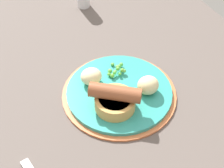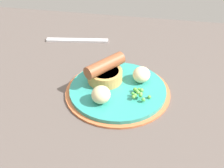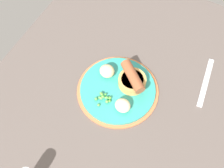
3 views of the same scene
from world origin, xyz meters
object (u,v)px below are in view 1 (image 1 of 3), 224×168
(sausage_pudding, at_px, (115,99))
(potato_chunk_0, at_px, (148,85))
(pea_pile, at_px, (117,69))
(potato_chunk_1, at_px, (91,76))
(dinner_plate, at_px, (119,93))

(sausage_pudding, height_order, potato_chunk_0, sausage_pudding)
(potato_chunk_0, bearing_deg, sausage_pudding, 94.04)
(sausage_pudding, xyz_separation_m, potato_chunk_0, (0.01, -0.08, -0.00))
(sausage_pudding, bearing_deg, pea_pile, 98.50)
(sausage_pudding, distance_m, potato_chunk_1, 0.09)
(dinner_plate, xyz_separation_m, pea_pile, (0.05, -0.02, 0.02))
(potato_chunk_1, bearing_deg, potato_chunk_0, -130.70)
(sausage_pudding, relative_size, potato_chunk_1, 2.19)
(potato_chunk_0, bearing_deg, potato_chunk_1, 49.30)
(dinner_plate, distance_m, pea_pile, 0.06)
(dinner_plate, distance_m, potato_chunk_0, 0.07)
(pea_pile, bearing_deg, sausage_pudding, 149.45)
(pea_pile, xyz_separation_m, potato_chunk_1, (-0.00, 0.06, 0.01))
(pea_pile, relative_size, potato_chunk_1, 1.00)
(pea_pile, bearing_deg, dinner_plate, 156.71)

